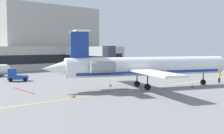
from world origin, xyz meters
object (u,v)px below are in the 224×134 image
object	(u,v)px
marshaller	(219,77)
belt_loader	(16,76)
regional_jet	(146,67)
pushback_tractor	(80,68)

from	to	relation	value
marshaller	belt_loader	bearing A→B (deg)	136.60
regional_jet	belt_loader	size ratio (longest dim) A/B	7.74
regional_jet	marshaller	bearing A→B (deg)	-15.61
belt_loader	marshaller	world-z (taller)	belt_loader
belt_loader	marshaller	xyz separation A→B (m)	(26.58, -25.14, -0.03)
pushback_tractor	marshaller	world-z (taller)	pushback_tractor
pushback_tractor	marshaller	xyz separation A→B (m)	(6.67, -34.21, 0.08)
belt_loader	marshaller	bearing A→B (deg)	-43.40
regional_jet	pushback_tractor	xyz separation A→B (m)	(7.68, 30.21, -2.37)
pushback_tractor	regional_jet	bearing A→B (deg)	-104.27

